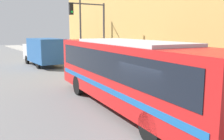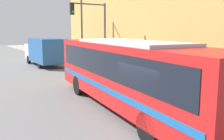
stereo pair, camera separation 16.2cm
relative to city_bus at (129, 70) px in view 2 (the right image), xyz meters
name	(u,v)px [view 2 (the right image)]	position (x,y,z in m)	size (l,w,h in m)	color
ground_plane	(153,132)	(-0.73, -2.56, -1.86)	(120.00, 120.00, 0.00)	slate
sidewalk	(77,61)	(5.31, 17.44, -1.78)	(3.08, 70.00, 0.15)	#A8A399
building_facade	(147,14)	(9.85, 10.48, 3.37)	(6.00, 24.09, 10.47)	tan
city_bus	(129,70)	(0.00, 0.00, 0.00)	(3.83, 12.20, 3.19)	red
delivery_truck	(45,51)	(1.31, 16.49, -0.31)	(2.50, 6.99, 2.81)	#265999
fire_hydrant	(180,85)	(4.37, 0.94, -1.36)	(0.24, 0.32, 0.70)	#999999
traffic_light_pole	(94,25)	(3.44, 9.72, 2.20)	(3.28, 0.35, 5.74)	#47474C
parking_meter	(136,68)	(4.37, 5.12, -0.88)	(0.14, 0.14, 1.21)	#47474C
street_lamp	(78,23)	(4.15, 14.52, 2.45)	(3.16, 0.28, 6.85)	#47474C
pedestrian_near_corner	(170,72)	(5.24, 2.59, -0.90)	(0.34, 0.34, 1.59)	#23283D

